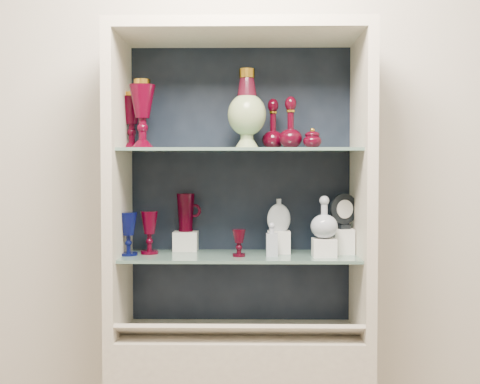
{
  "coord_description": "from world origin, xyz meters",
  "views": [
    {
      "loc": [
        0.03,
        -0.83,
        1.38
      ],
      "look_at": [
        0.0,
        1.53,
        1.3
      ],
      "focal_mm": 45.0,
      "sensor_mm": 36.0,
      "label": 1
    }
  ],
  "objects_px": {
    "pedestal_lamp_left": "(132,121)",
    "flat_flask": "(279,214)",
    "cameo_medallion": "(344,211)",
    "lidded_bowl": "(312,138)",
    "clear_round_decanter": "(324,218)",
    "ruby_decanter_a": "(273,121)",
    "enamel_urn": "(247,109)",
    "ruby_pitcher": "(186,212)",
    "clear_square_bottle": "(272,239)",
    "cobalt_goblet": "(128,234)",
    "pedestal_lamp_right": "(142,114)",
    "ruby_decanter_b": "(291,121)",
    "ruby_goblet_tall": "(149,233)",
    "ruby_goblet_small": "(239,243)"
  },
  "relations": [
    {
      "from": "enamel_urn",
      "to": "lidded_bowl",
      "type": "xyz_separation_m",
      "value": [
        0.25,
        -0.03,
        -0.12
      ]
    },
    {
      "from": "ruby_decanter_a",
      "to": "cameo_medallion",
      "type": "xyz_separation_m",
      "value": [
        0.28,
        -0.03,
        -0.36
      ]
    },
    {
      "from": "pedestal_lamp_left",
      "to": "ruby_pitcher",
      "type": "height_order",
      "value": "pedestal_lamp_left"
    },
    {
      "from": "ruby_decanter_a",
      "to": "ruby_goblet_tall",
      "type": "relative_size",
      "value": 1.34
    },
    {
      "from": "pedestal_lamp_left",
      "to": "flat_flask",
      "type": "distance_m",
      "value": 0.71
    },
    {
      "from": "clear_square_bottle",
      "to": "cameo_medallion",
      "type": "height_order",
      "value": "cameo_medallion"
    },
    {
      "from": "enamel_urn",
      "to": "flat_flask",
      "type": "relative_size",
      "value": 2.32
    },
    {
      "from": "pedestal_lamp_right",
      "to": "ruby_decanter_a",
      "type": "distance_m",
      "value": 0.52
    },
    {
      "from": "ruby_decanter_a",
      "to": "ruby_goblet_tall",
      "type": "height_order",
      "value": "ruby_decanter_a"
    },
    {
      "from": "ruby_decanter_b",
      "to": "ruby_goblet_small",
      "type": "xyz_separation_m",
      "value": [
        -0.2,
        -0.04,
        -0.48
      ]
    },
    {
      "from": "enamel_urn",
      "to": "pedestal_lamp_right",
      "type": "bearing_deg",
      "value": -177.51
    },
    {
      "from": "ruby_decanter_a",
      "to": "clear_round_decanter",
      "type": "relative_size",
      "value": 1.45
    },
    {
      "from": "ruby_decanter_a",
      "to": "cameo_medallion",
      "type": "distance_m",
      "value": 0.46
    },
    {
      "from": "ruby_decanter_a",
      "to": "clear_square_bottle",
      "type": "height_order",
      "value": "ruby_decanter_a"
    },
    {
      "from": "pedestal_lamp_left",
      "to": "pedestal_lamp_right",
      "type": "xyz_separation_m",
      "value": [
        0.06,
        -0.08,
        0.02
      ]
    },
    {
      "from": "ruby_pitcher",
      "to": "clear_square_bottle",
      "type": "xyz_separation_m",
      "value": [
        0.35,
        -0.16,
        -0.09
      ]
    },
    {
      "from": "cobalt_goblet",
      "to": "ruby_goblet_small",
      "type": "distance_m",
      "value": 0.44
    },
    {
      "from": "ruby_decanter_a",
      "to": "lidded_bowl",
      "type": "bearing_deg",
      "value": -34.15
    },
    {
      "from": "cobalt_goblet",
      "to": "clear_round_decanter",
      "type": "height_order",
      "value": "clear_round_decanter"
    },
    {
      "from": "lidded_bowl",
      "to": "ruby_goblet_tall",
      "type": "bearing_deg",
      "value": 174.86
    },
    {
      "from": "pedestal_lamp_right",
      "to": "flat_flask",
      "type": "relative_size",
      "value": 2.0
    },
    {
      "from": "pedestal_lamp_left",
      "to": "lidded_bowl",
      "type": "xyz_separation_m",
      "value": [
        0.72,
        -0.1,
        -0.08
      ]
    },
    {
      "from": "ruby_decanter_b",
      "to": "clear_round_decanter",
      "type": "relative_size",
      "value": 1.37
    },
    {
      "from": "lidded_bowl",
      "to": "clear_round_decanter",
      "type": "xyz_separation_m",
      "value": [
        0.05,
        -0.01,
        -0.31
      ]
    },
    {
      "from": "ruby_pitcher",
      "to": "cobalt_goblet",
      "type": "bearing_deg",
      "value": -136.15
    },
    {
      "from": "ruby_decanter_b",
      "to": "cobalt_goblet",
      "type": "relative_size",
      "value": 1.28
    },
    {
      "from": "flat_flask",
      "to": "clear_round_decanter",
      "type": "relative_size",
      "value": 0.85
    },
    {
      "from": "cameo_medallion",
      "to": "cobalt_goblet",
      "type": "bearing_deg",
      "value": 159.45
    },
    {
      "from": "ruby_decanter_b",
      "to": "enamel_urn",
      "type": "bearing_deg",
      "value": 179.45
    },
    {
      "from": "pedestal_lamp_left",
      "to": "ruby_decanter_b",
      "type": "bearing_deg",
      "value": -5.93
    },
    {
      "from": "clear_square_bottle",
      "to": "cameo_medallion",
      "type": "relative_size",
      "value": 0.89
    },
    {
      "from": "ruby_decanter_a",
      "to": "clear_square_bottle",
      "type": "distance_m",
      "value": 0.48
    },
    {
      "from": "ruby_decanter_a",
      "to": "ruby_decanter_b",
      "type": "height_order",
      "value": "ruby_decanter_a"
    },
    {
      "from": "pedestal_lamp_right",
      "to": "clear_round_decanter",
      "type": "xyz_separation_m",
      "value": [
        0.71,
        -0.02,
        -0.41
      ]
    },
    {
      "from": "flat_flask",
      "to": "cameo_medallion",
      "type": "relative_size",
      "value": 0.92
    },
    {
      "from": "pedestal_lamp_right",
      "to": "ruby_goblet_tall",
      "type": "distance_m",
      "value": 0.47
    },
    {
      "from": "clear_square_bottle",
      "to": "flat_flask",
      "type": "xyz_separation_m",
      "value": [
        0.03,
        0.09,
        0.09
      ]
    },
    {
      "from": "pedestal_lamp_right",
      "to": "enamel_urn",
      "type": "relative_size",
      "value": 0.86
    },
    {
      "from": "pedestal_lamp_right",
      "to": "ruby_pitcher",
      "type": "height_order",
      "value": "pedestal_lamp_right"
    },
    {
      "from": "ruby_goblet_tall",
      "to": "ruby_decanter_b",
      "type": "bearing_deg",
      "value": -2.8
    },
    {
      "from": "ruby_goblet_small",
      "to": "pedestal_lamp_right",
      "type": "bearing_deg",
      "value": 176.32
    },
    {
      "from": "ruby_goblet_tall",
      "to": "ruby_goblet_small",
      "type": "xyz_separation_m",
      "value": [
        0.36,
        -0.07,
        -0.03
      ]
    },
    {
      "from": "enamel_urn",
      "to": "cameo_medallion",
      "type": "distance_m",
      "value": 0.56
    },
    {
      "from": "ruby_decanter_b",
      "to": "lidded_bowl",
      "type": "xyz_separation_m",
      "value": [
        0.08,
        -0.03,
        -0.07
      ]
    },
    {
      "from": "pedestal_lamp_left",
      "to": "clear_round_decanter",
      "type": "relative_size",
      "value": 1.46
    },
    {
      "from": "pedestal_lamp_left",
      "to": "ruby_goblet_tall",
      "type": "distance_m",
      "value": 0.46
    },
    {
      "from": "pedestal_lamp_right",
      "to": "ruby_pitcher",
      "type": "distance_m",
      "value": 0.45
    },
    {
      "from": "pedestal_lamp_right",
      "to": "ruby_decanter_b",
      "type": "bearing_deg",
      "value": 1.59
    },
    {
      "from": "ruby_pitcher",
      "to": "clear_square_bottle",
      "type": "height_order",
      "value": "ruby_pitcher"
    },
    {
      "from": "pedestal_lamp_left",
      "to": "enamel_urn",
      "type": "distance_m",
      "value": 0.47
    }
  ]
}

